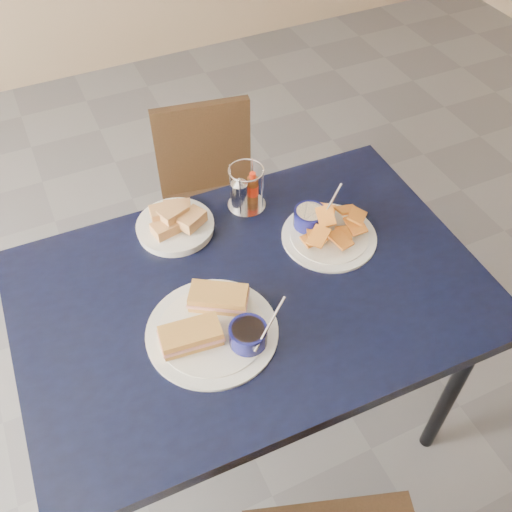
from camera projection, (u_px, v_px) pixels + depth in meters
name	position (u px, v px, depth m)	size (l,w,h in m)	color
ground	(234.00, 415.00, 2.02)	(6.00, 6.00, 0.00)	#525257
dining_table	(252.00, 305.00, 1.50)	(1.19, 0.81, 0.75)	black
chair_far	(207.00, 190.00, 2.17)	(0.41, 0.40, 0.76)	black
sandwich_plate	(215.00, 325.00, 1.34)	(0.32, 0.32, 0.12)	white
plantain_plate	(323.00, 229.00, 1.56)	(0.26, 0.26, 0.12)	white
bread_basket	(175.00, 223.00, 1.57)	(0.21, 0.21, 0.08)	white
condiment_caddy	(245.00, 191.00, 1.61)	(0.11, 0.11, 0.14)	silver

